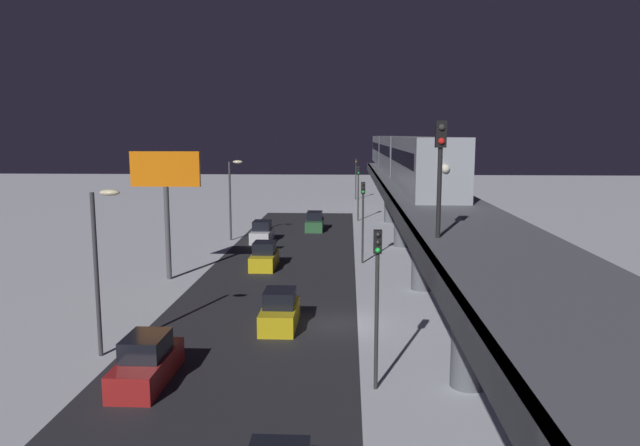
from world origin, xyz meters
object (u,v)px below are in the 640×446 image
at_px(commercial_billboard, 166,182).
at_px(sedan_green, 315,223).
at_px(sedan_yellow_2, 264,257).
at_px(rail_signal, 440,159).
at_px(traffic_light_distant, 356,173).
at_px(sedan_yellow, 280,312).
at_px(traffic_light_far, 358,185).
at_px(sedan_red, 147,363).
at_px(traffic_light_mid, 363,210).
at_px(traffic_light_near, 377,286).
at_px(subway_train, 399,153).
at_px(sedan_white_2, 262,233).

bearing_deg(commercial_billboard, sedan_green, -112.12).
relative_size(sedan_yellow_2, commercial_billboard, 0.48).
relative_size(rail_signal, traffic_light_distant, 0.62).
height_order(sedan_yellow, traffic_light_far, traffic_light_far).
bearing_deg(sedan_yellow_2, traffic_light_far, -106.61).
bearing_deg(traffic_light_far, sedan_red, 78.64).
distance_m(sedan_red, traffic_light_mid, 25.06).
bearing_deg(sedan_yellow, sedan_green, 90.00).
xyz_separation_m(sedan_red, traffic_light_near, (-9.30, 0.25, 3.40)).
relative_size(traffic_light_mid, commercial_billboard, 0.72).
distance_m(subway_train, rail_signal, 37.22).
height_order(traffic_light_far, traffic_light_distant, same).
xyz_separation_m(sedan_yellow_2, traffic_light_far, (-7.50, -25.14, 3.40)).
xyz_separation_m(traffic_light_near, traffic_light_mid, (0.00, -23.27, 0.00)).
xyz_separation_m(sedan_yellow, sedan_green, (0.00, -31.92, 0.00)).
relative_size(sedan_yellow, sedan_green, 0.92).
height_order(traffic_light_mid, traffic_light_far, same).
height_order(sedan_yellow, traffic_light_mid, traffic_light_mid).
bearing_deg(rail_signal, traffic_light_distant, -88.43).
bearing_deg(sedan_white_2, sedan_red, 90.00).
relative_size(sedan_green, traffic_light_near, 0.70).
bearing_deg(rail_signal, commercial_billboard, -51.20).
distance_m(traffic_light_mid, commercial_billboard, 15.08).
bearing_deg(traffic_light_near, subway_train, -96.01).
bearing_deg(subway_train, sedan_green, -27.06).
bearing_deg(traffic_light_mid, sedan_yellow_2, 13.97).
distance_m(subway_train, traffic_light_mid, 13.10).
bearing_deg(sedan_red, traffic_light_near, 178.47).
relative_size(sedan_yellow, traffic_light_mid, 0.64).
distance_m(rail_signal, traffic_light_near, 5.74).
distance_m(traffic_light_near, traffic_light_distant, 69.82).
height_order(sedan_yellow, sedan_white_2, same).
bearing_deg(commercial_billboard, traffic_light_far, -115.13).
distance_m(sedan_red, traffic_light_far, 47.34).
distance_m(rail_signal, commercial_billboard, 25.05).
xyz_separation_m(sedan_yellow, traffic_light_mid, (-4.70, -15.73, 3.40)).
distance_m(sedan_white_2, traffic_light_distant, 38.66).
relative_size(sedan_white_2, commercial_billboard, 0.49).
bearing_deg(rail_signal, sedan_white_2, -71.88).
bearing_deg(sedan_green, subway_train, -27.06).
distance_m(sedan_yellow, sedan_green, 31.92).
bearing_deg(traffic_light_mid, traffic_light_near, 90.00).
xyz_separation_m(subway_train, sedan_yellow_2, (11.20, 13.76, -7.45)).
relative_size(sedan_green, traffic_light_distant, 0.70).
height_order(sedan_yellow_2, traffic_light_far, traffic_light_far).
bearing_deg(traffic_light_near, sedan_yellow_2, -70.69).
height_order(sedan_yellow, traffic_light_distant, traffic_light_distant).
xyz_separation_m(subway_train, sedan_yellow, (8.40, 27.63, -7.45)).
relative_size(sedan_yellow, traffic_light_near, 0.64).
distance_m(traffic_light_far, commercial_billboard, 32.26).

